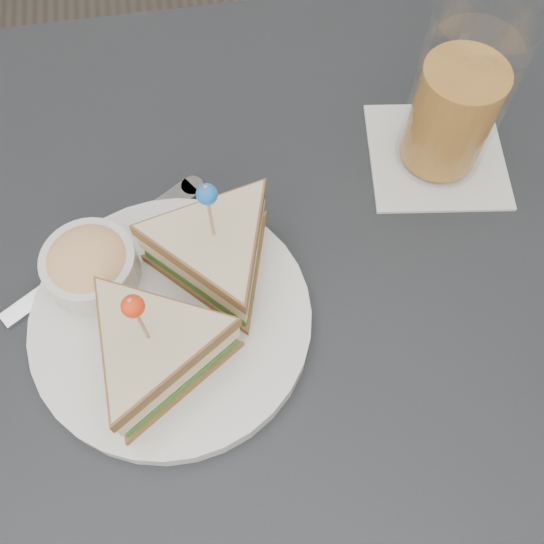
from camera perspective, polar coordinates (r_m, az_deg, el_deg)
The scene contains 5 objects.
ground_plane at distance 1.26m, azimuth -0.39°, elevation -17.46°, with size 3.50×3.50×0.00m, color #3F3833.
table at distance 0.61m, azimuth -0.78°, elevation -6.45°, with size 0.80×0.80×0.75m.
plate_meal at distance 0.50m, azimuth -9.25°, elevation -2.70°, with size 0.27×0.26×0.14m.
cutlery_knife at distance 0.58m, azimuth -15.95°, elevation 1.68°, with size 0.20×0.14×0.01m.
drink_set at distance 0.59m, azimuth 16.95°, elevation 14.94°, with size 0.15×0.15×0.17m.
Camera 1 is at (-0.03, -0.21, 1.24)m, focal length 40.00 mm.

